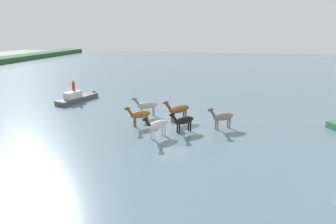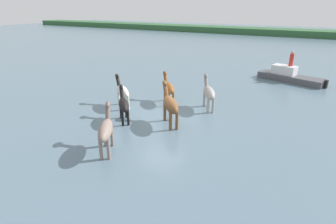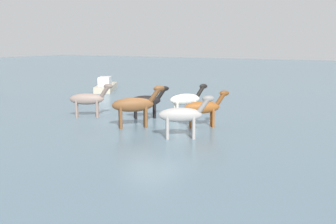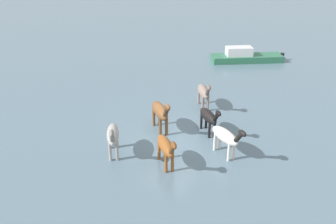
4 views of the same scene
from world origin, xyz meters
name	(u,v)px [view 1 (image 1 of 4)]	position (x,y,z in m)	size (l,w,h in m)	color
ground_plane	(173,124)	(0.00, 0.00, 0.00)	(151.18, 151.18, 0.00)	slate
horse_gray_outer	(178,109)	(0.72, -0.33, 1.12)	(2.06, 2.20, 2.03)	brown
horse_dark_mare	(157,125)	(-3.04, 0.60, 0.99)	(2.06, 1.66, 1.79)	silver
horse_lead	(147,105)	(1.65, 2.71, 1.03)	(1.60, 2.23, 1.87)	#9E9993
horse_chestnut_trailing	(183,121)	(-1.63, -1.13, 0.95)	(1.76, 1.86, 1.73)	black
horse_rear_stallion	(222,117)	(-0.31, -4.05, 1.02)	(1.60, 2.20, 1.85)	gray
horse_dun_straggler	(140,115)	(-0.95, 2.56, 0.98)	(1.79, 1.94, 1.78)	brown
boat_dinghy_port	(77,99)	(5.21, 11.76, 0.32)	(5.29, 2.81, 1.35)	#4C4C51
person_helmsman_aft	(73,86)	(5.13, 11.96, 1.75)	(0.32, 0.32, 1.19)	red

